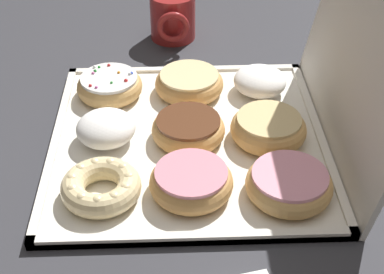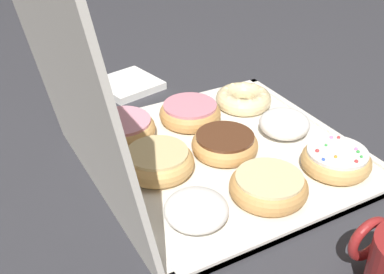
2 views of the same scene
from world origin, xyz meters
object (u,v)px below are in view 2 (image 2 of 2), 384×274
Objects in this scene: glazed_ring_donut_7 at (158,161)px; napkin_stack at (128,84)px; powdered_filled_donut_1 at (283,123)px; donut_box at (224,155)px; chocolate_frosted_donut_4 at (228,144)px; powdered_filled_donut_6 at (196,210)px; sprinkle_donut_0 at (336,160)px; cruller_donut_2 at (243,98)px; glazed_ring_donut_3 at (269,186)px; pink_frosted_donut_5 at (188,113)px; pink_frosted_donut_8 at (122,128)px.

glazed_ring_donut_7 is 0.33m from napkin_stack.
napkin_stack is at bearing 26.28° from powdered_filled_donut_1.
chocolate_frosted_donut_4 reaches higher than donut_box.
donut_box is at bearing -173.57° from napkin_stack.
powdered_filled_donut_1 is 0.28m from powdered_filled_donut_6.
sprinkle_donut_0 is 1.02× the size of cruller_donut_2.
glazed_ring_donut_7 is at bearing 165.52° from napkin_stack.
glazed_ring_donut_3 is 1.04× the size of chocolate_frosted_donut_4.
pink_frosted_donut_5 is (0.12, 0.01, 0.00)m from chocolate_frosted_donut_4.
napkin_stack is (0.32, 0.04, 0.00)m from donut_box.
glazed_ring_donut_3 is 0.28m from pink_frosted_donut_8.
glazed_ring_donut_3 is (-0.13, 0.01, 0.02)m from donut_box.
donut_box is 3.77× the size of sprinkle_donut_0.
powdered_filled_donut_6 reaches higher than chocolate_frosted_donut_4.
chocolate_frosted_donut_4 is at bearing 93.62° from powdered_filled_donut_1.
glazed_ring_donut_3 is 0.99× the size of napkin_stack.
donut_box is at bearing -2.53° from glazed_ring_donut_3.
sprinkle_donut_0 is at bearing -151.48° from pink_frosted_donut_5.
glazed_ring_donut_3 is (-0.13, 0.13, -0.00)m from powdered_filled_donut_1.
glazed_ring_donut_3 is at bearing -176.08° from napkin_stack.
glazed_ring_donut_7 reaches higher than pink_frosted_donut_8.
glazed_ring_donut_7 is (0.01, 0.12, 0.02)m from donut_box.
chocolate_frosted_donut_4 is at bearing -134.70° from pink_frosted_donut_8.
pink_frosted_donut_8 is (0.25, 0.01, -0.00)m from powdered_filled_donut_6.
powdered_filled_donut_6 reaches higher than pink_frosted_donut_5.
powdered_filled_donut_1 is (0.13, 0.00, 0.00)m from sprinkle_donut_0.
powdered_filled_donut_1 is 0.28m from pink_frosted_donut_8.
cruller_donut_2 is 0.93× the size of glazed_ring_donut_3.
pink_frosted_donut_5 is 0.97× the size of napkin_stack.
chocolate_frosted_donut_4 is 0.95× the size of napkin_stack.
pink_frosted_donut_5 is at bearing 47.87° from powdered_filled_donut_1.
sprinkle_donut_0 is 0.24m from cruller_donut_2.
powdered_filled_donut_1 is at bearing -88.41° from donut_box.
glazed_ring_donut_7 is 0.12m from pink_frosted_donut_8.
sprinkle_donut_0 reaches higher than glazed_ring_donut_3.
glazed_ring_donut_3 is 0.45m from napkin_stack.
cruller_donut_2 is 0.92× the size of napkin_stack.
glazed_ring_donut_3 reaches higher than cruller_donut_2.
powdered_filled_donut_6 is at bearing 135.34° from cruller_donut_2.
donut_box is 0.17m from cruller_donut_2.
donut_box is 3.54× the size of pink_frosted_donut_8.
cruller_donut_2 is at bearing -44.45° from donut_box.
pink_frosted_donut_5 is at bearing 2.33° from donut_box.
cruller_donut_2 is at bearing -88.62° from pink_frosted_donut_5.
napkin_stack is (0.32, -0.08, -0.02)m from glazed_ring_donut_7.
napkin_stack is at bearing -25.04° from pink_frosted_donut_8.
sprinkle_donut_0 is 0.95× the size of glazed_ring_donut_3.
powdered_filled_donut_1 is at bearing -132.13° from pink_frosted_donut_5.
glazed_ring_donut_3 is at bearing 153.36° from cruller_donut_2.
donut_box is 0.02m from chocolate_frosted_donut_4.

